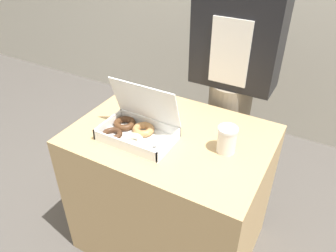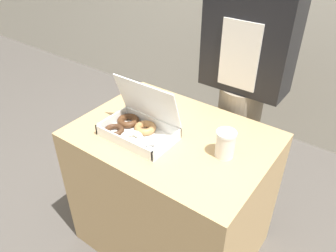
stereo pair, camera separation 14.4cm
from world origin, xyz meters
name	(u,v)px [view 1 (the left image)]	position (x,y,z in m)	size (l,w,h in m)	color
ground_plane	(170,237)	(0.00, 0.00, 0.00)	(14.00, 14.00, 0.00)	#4C4742
table	(171,191)	(0.00, 0.00, 0.38)	(0.92, 0.66, 0.76)	tan
donut_box	(136,130)	(-0.12, -0.10, 0.80)	(0.35, 0.24, 0.26)	white
coffee_cup	(227,140)	(0.27, 0.00, 0.82)	(0.08, 0.08, 0.12)	silver
person_customer	(232,81)	(0.11, 0.50, 0.84)	(0.45, 0.25, 1.57)	gray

